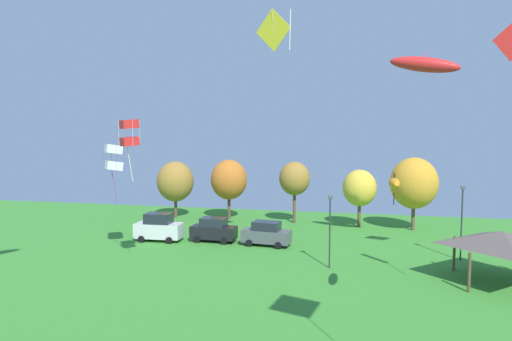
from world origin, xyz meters
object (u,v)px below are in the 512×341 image
(parked_car_leftmost, at_px, (159,227))
(park_pavilion, at_px, (501,239))
(treeline_tree_3, at_px, (360,188))
(treeline_tree_4, at_px, (414,183))
(light_post_2, at_px, (330,227))
(treeline_tree_2, at_px, (295,179))
(kite_flying_2, at_px, (273,30))
(treeline_tree_1, at_px, (229,180))
(light_post_1, at_px, (462,219))
(parked_car_second_from_left, at_px, (214,230))
(treeline_tree_0, at_px, (175,182))
(kite_flying_4, at_px, (394,183))
(kite_flying_5, at_px, (424,64))
(kite_flying_8, at_px, (114,157))
(parked_car_third_from_left, at_px, (266,234))
(kite_flying_7, at_px, (129,133))

(parked_car_leftmost, relative_size, park_pavilion, 0.70)
(treeline_tree_3, height_order, treeline_tree_4, treeline_tree_4)
(park_pavilion, height_order, light_post_2, light_post_2)
(parked_car_leftmost, distance_m, treeline_tree_2, 16.57)
(kite_flying_2, bearing_deg, park_pavilion, -9.62)
(park_pavilion, xyz_separation_m, treeline_tree_1, (-24.44, 18.46, 1.62))
(light_post_1, bearing_deg, treeline_tree_1, 150.56)
(parked_car_second_from_left, relative_size, light_post_1, 0.72)
(kite_flying_2, relative_size, light_post_2, 0.60)
(parked_car_second_from_left, height_order, treeline_tree_0, treeline_tree_0)
(parked_car_leftmost, relative_size, treeline_tree_2, 0.64)
(parked_car_leftmost, bearing_deg, treeline_tree_0, 102.87)
(kite_flying_4, relative_size, treeline_tree_1, 0.39)
(treeline_tree_2, distance_m, treeline_tree_3, 7.26)
(kite_flying_2, relative_size, treeline_tree_0, 0.49)
(kite_flying_5, relative_size, treeline_tree_0, 0.83)
(kite_flying_5, bearing_deg, light_post_2, -147.92)
(parked_car_leftmost, bearing_deg, parked_car_second_from_left, 7.63)
(light_post_2, relative_size, treeline_tree_1, 0.78)
(parked_car_leftmost, relative_size, treeline_tree_1, 0.63)
(kite_flying_2, xyz_separation_m, kite_flying_8, (-13.03, -1.86, -10.09))
(kite_flying_2, distance_m, treeline_tree_4, 22.91)
(kite_flying_8, distance_m, parked_car_third_from_left, 14.91)
(kite_flying_8, bearing_deg, treeline_tree_3, 39.35)
(parked_car_second_from_left, height_order, treeline_tree_4, treeline_tree_4)
(light_post_1, bearing_deg, parked_car_second_from_left, 175.29)
(parked_car_second_from_left, bearing_deg, kite_flying_2, -31.92)
(treeline_tree_0, bearing_deg, kite_flying_7, -75.37)
(parked_car_third_from_left, bearing_deg, parked_car_leftmost, -170.86)
(treeline_tree_4, bearing_deg, treeline_tree_1, 174.87)
(treeline_tree_0, height_order, treeline_tree_1, treeline_tree_1)
(kite_flying_4, bearing_deg, treeline_tree_3, 93.88)
(kite_flying_8, height_order, treeline_tree_1, kite_flying_8)
(kite_flying_8, distance_m, treeline_tree_4, 30.13)
(kite_flying_5, height_order, treeline_tree_2, kite_flying_5)
(kite_flying_2, height_order, park_pavilion, kite_flying_2)
(light_post_1, xyz_separation_m, treeline_tree_1, (-23.06, 13.01, 1.29))
(kite_flying_7, relative_size, treeline_tree_4, 0.57)
(kite_flying_2, xyz_separation_m, parked_car_leftmost, (-11.64, 3.56, -17.01))
(parked_car_leftmost, height_order, treeline_tree_4, treeline_tree_4)
(park_pavilion, bearing_deg, kite_flying_7, -171.64)
(kite_flying_7, height_order, parked_car_leftmost, kite_flying_7)
(treeline_tree_2, bearing_deg, parked_car_third_from_left, -95.45)
(parked_car_third_from_left, bearing_deg, treeline_tree_1, 127.08)
(light_post_2, xyz_separation_m, treeline_tree_1, (-12.88, 17.43, 1.54))
(kite_flying_4, xyz_separation_m, light_post_2, (-3.92, 8.60, -4.34))
(treeline_tree_2, bearing_deg, kite_flying_8, -127.14)
(light_post_1, distance_m, treeline_tree_1, 26.51)
(kite_flying_4, distance_m, parked_car_second_from_left, 22.07)
(kite_flying_4, xyz_separation_m, light_post_1, (6.26, 13.02, -4.09))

